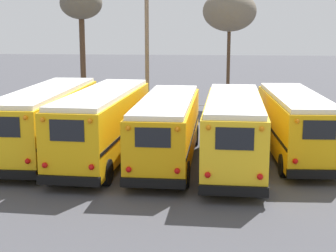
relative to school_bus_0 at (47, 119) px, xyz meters
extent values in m
plane|color=#424247|center=(6.00, -0.74, -1.74)|extent=(160.00, 160.00, 0.00)
cube|color=yellow|center=(0.00, 0.02, -0.07)|extent=(2.49, 10.67, 2.68)
cube|color=white|center=(0.00, 0.02, 1.37)|extent=(2.30, 10.24, 0.20)
cube|color=black|center=(-0.01, -5.36, -1.23)|extent=(2.53, 0.20, 0.36)
cube|color=black|center=(-0.01, -5.33, 0.67)|extent=(1.37, 0.03, 0.80)
sphere|color=red|center=(0.93, -5.37, -0.67)|extent=(0.22, 0.22, 0.22)
sphere|color=orange|center=(0.93, -5.37, 1.05)|extent=(0.18, 0.18, 0.18)
cube|color=black|center=(-1.25, 0.02, -0.27)|extent=(0.03, 10.45, 0.14)
cube|color=black|center=(1.25, 0.02, -0.27)|extent=(0.03, 10.45, 0.14)
cylinder|color=black|center=(-1.16, 4.05, -1.26)|extent=(0.28, 0.96, 0.96)
cylinder|color=black|center=(1.17, 4.05, -1.26)|extent=(0.28, 0.96, 0.96)
cylinder|color=black|center=(1.16, -4.02, -1.26)|extent=(0.28, 0.96, 0.96)
cube|color=#EAAA0F|center=(3.00, -0.92, -0.02)|extent=(2.94, 10.32, 2.70)
cube|color=white|center=(3.00, -0.92, 1.43)|extent=(2.73, 9.90, 0.20)
cube|color=black|center=(2.73, -6.06, -1.19)|extent=(2.46, 0.33, 0.36)
cube|color=black|center=(2.73, -6.03, 0.72)|extent=(1.32, 0.10, 0.81)
sphere|color=red|center=(1.83, -6.02, -0.63)|extent=(0.22, 0.22, 0.22)
sphere|color=orange|center=(1.83, -6.02, 1.11)|extent=(0.18, 0.18, 0.18)
sphere|color=red|center=(3.63, -6.12, -0.63)|extent=(0.22, 0.22, 0.22)
sphere|color=orange|center=(3.63, -6.12, 1.11)|extent=(0.18, 0.18, 0.18)
cube|color=black|center=(1.79, -0.86, -0.22)|extent=(0.55, 9.99, 0.14)
cube|color=black|center=(4.21, -0.99, -0.22)|extent=(0.55, 9.99, 0.14)
cylinder|color=black|center=(2.08, 2.93, -1.21)|extent=(0.34, 1.08, 1.06)
cylinder|color=black|center=(4.32, 2.81, -1.21)|extent=(0.34, 1.08, 1.06)
cylinder|color=black|center=(1.68, -4.66, -1.21)|extent=(0.34, 1.08, 1.06)
cylinder|color=black|center=(3.92, -4.78, -1.21)|extent=(0.34, 1.08, 1.06)
cube|color=#E5A00C|center=(6.00, -1.10, -0.15)|extent=(2.56, 9.87, 2.45)
cube|color=white|center=(6.00, -1.10, 1.17)|extent=(2.36, 9.47, 0.20)
cube|color=black|center=(5.92, -6.05, -1.20)|extent=(2.45, 0.24, 0.36)
cube|color=black|center=(5.92, -6.03, 0.52)|extent=(1.32, 0.05, 0.73)
sphere|color=red|center=(5.02, -6.05, -0.70)|extent=(0.22, 0.22, 0.22)
sphere|color=orange|center=(5.02, -6.05, 0.85)|extent=(0.18, 0.18, 0.18)
sphere|color=red|center=(6.82, -6.08, -0.70)|extent=(0.22, 0.22, 0.22)
sphere|color=orange|center=(6.82, -6.08, 0.85)|extent=(0.18, 0.18, 0.18)
cube|color=black|center=(4.79, -1.08, -0.34)|extent=(0.18, 9.64, 0.14)
cube|color=black|center=(7.21, -1.12, -0.34)|extent=(0.18, 9.64, 0.14)
cylinder|color=black|center=(4.94, 2.54, -1.22)|extent=(0.30, 1.05, 1.05)
cylinder|color=black|center=(7.18, 2.50, -1.22)|extent=(0.30, 1.05, 1.05)
cylinder|color=black|center=(4.82, -4.69, -1.22)|extent=(0.30, 1.05, 1.05)
cylinder|color=black|center=(7.06, -4.73, -1.22)|extent=(0.30, 1.05, 1.05)
cube|color=yellow|center=(9.00, -1.89, -0.05)|extent=(2.72, 9.60, 2.65)
cube|color=white|center=(9.00, -1.89, 1.38)|extent=(2.52, 9.21, 0.20)
cube|color=black|center=(8.85, -6.69, -1.19)|extent=(2.48, 0.28, 0.36)
cube|color=black|center=(8.85, -6.67, 0.68)|extent=(1.34, 0.07, 0.79)
sphere|color=red|center=(7.94, -6.68, -0.65)|extent=(0.22, 0.22, 0.22)
sphere|color=orange|center=(7.94, -6.68, 1.06)|extent=(0.18, 0.18, 0.18)
sphere|color=red|center=(9.76, -6.73, -0.65)|extent=(0.22, 0.22, 0.22)
sphere|color=orange|center=(9.76, -6.73, 1.06)|extent=(0.18, 0.18, 0.18)
cube|color=black|center=(7.77, -1.85, -0.25)|extent=(0.31, 9.33, 0.14)
cube|color=black|center=(10.22, -1.93, -0.25)|extent=(0.31, 9.33, 0.14)
cylinder|color=black|center=(7.97, 1.60, -1.22)|extent=(0.31, 1.06, 1.06)
cylinder|color=black|center=(10.24, 1.53, -1.22)|extent=(0.31, 1.06, 1.06)
cylinder|color=black|center=(7.76, -5.32, -1.22)|extent=(0.31, 1.06, 1.06)
cylinder|color=black|center=(10.02, -5.39, -1.22)|extent=(0.31, 1.06, 1.06)
cube|color=#EAAA0F|center=(12.00, 0.43, -0.15)|extent=(2.76, 9.37, 2.52)
cube|color=white|center=(12.00, 0.43, 1.21)|extent=(2.56, 8.99, 0.20)
cube|color=black|center=(12.21, -4.24, -1.23)|extent=(2.39, 0.31, 0.36)
cube|color=black|center=(12.21, -4.22, 0.54)|extent=(1.29, 0.09, 0.76)
sphere|color=red|center=(11.34, -4.29, -0.72)|extent=(0.22, 0.22, 0.22)
sphere|color=orange|center=(11.34, -4.29, 0.89)|extent=(0.18, 0.18, 0.18)
cube|color=black|center=(10.82, 0.37, -0.34)|extent=(0.44, 9.07, 0.14)
cube|color=black|center=(13.18, 0.48, -0.34)|extent=(0.44, 9.07, 0.14)
cylinder|color=black|center=(10.76, 3.71, -1.26)|extent=(0.32, 0.97, 0.96)
cylinder|color=black|center=(12.93, 3.81, -1.26)|extent=(0.32, 0.97, 0.96)
cylinder|color=black|center=(11.06, -2.95, -1.26)|extent=(0.32, 0.97, 0.96)
cylinder|color=black|center=(13.24, -2.85, -1.26)|extent=(0.32, 0.97, 0.96)
cylinder|color=#75604C|center=(3.72, 9.38, 2.85)|extent=(0.27, 0.27, 9.18)
cylinder|color=#473323|center=(-1.87, 14.46, 1.72)|extent=(0.42, 0.42, 6.92)
ellipsoid|color=#5B5447|center=(-1.87, 14.46, 6.04)|extent=(3.16, 3.16, 2.37)
cylinder|color=#473323|center=(9.19, 15.80, 1.31)|extent=(0.26, 0.26, 6.10)
ellipsoid|color=#6B6051|center=(9.19, 15.80, 5.47)|extent=(4.05, 4.05, 3.04)
cylinder|color=#939399|center=(-4.00, 6.99, -1.04)|extent=(0.06, 0.06, 1.40)
cylinder|color=#939399|center=(-1.50, 6.99, -1.04)|extent=(0.06, 0.06, 1.40)
cylinder|color=#939399|center=(1.00, 6.99, -1.04)|extent=(0.06, 0.06, 1.40)
cylinder|color=#939399|center=(3.50, 6.99, -1.04)|extent=(0.06, 0.06, 1.40)
cylinder|color=#939399|center=(6.00, 6.99, -1.04)|extent=(0.06, 0.06, 1.40)
cylinder|color=#939399|center=(8.50, 6.99, -1.04)|extent=(0.06, 0.06, 1.40)
cylinder|color=#939399|center=(11.00, 6.99, -1.04)|extent=(0.06, 0.06, 1.40)
cylinder|color=#939399|center=(13.50, 6.99, -1.04)|extent=(0.06, 0.06, 1.40)
cylinder|color=#939399|center=(6.00, 6.99, -0.34)|extent=(20.00, 0.04, 0.04)
camera|label=1|loc=(8.10, -24.14, 4.63)|focal=55.00mm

